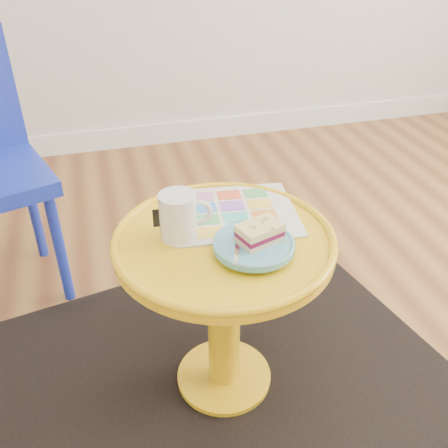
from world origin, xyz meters
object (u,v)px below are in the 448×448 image
object	(u,v)px
newspaper	(234,213)
side_table	(224,284)
plate	(254,245)
mug	(179,215)

from	to	relation	value
newspaper	side_table	bearing A→B (deg)	-111.47
newspaper	plate	distance (m)	0.18
plate	side_table	bearing A→B (deg)	124.01
newspaper	plate	xyz separation A→B (m)	(-0.00, -0.18, 0.02)
side_table	plate	size ratio (longest dim) A/B	2.87
side_table	newspaper	size ratio (longest dim) A/B	1.69
newspaper	plate	bearing A→B (deg)	-84.32
side_table	mug	xyz separation A→B (m)	(-0.10, 0.03, 0.21)
mug	plate	xyz separation A→B (m)	(0.15, -0.11, -0.04)
side_table	mug	world-z (taller)	mug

